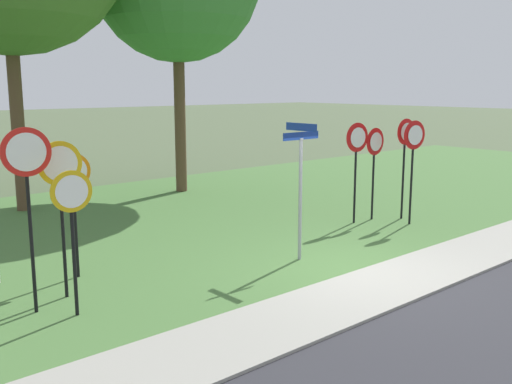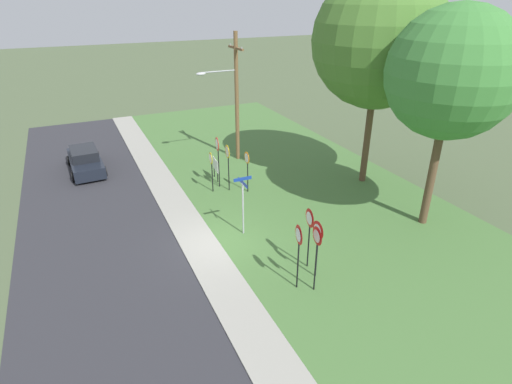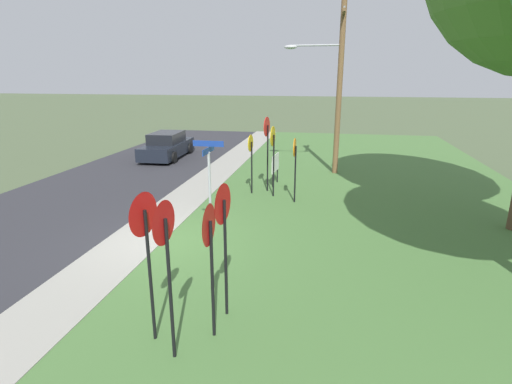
{
  "view_description": "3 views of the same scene",
  "coord_description": "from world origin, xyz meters",
  "px_view_note": "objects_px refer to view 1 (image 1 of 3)",
  "views": [
    {
      "loc": [
        -8.42,
        -6.67,
        3.49
      ],
      "look_at": [
        -0.17,
        2.71,
        1.2
      ],
      "focal_mm": 40.97,
      "sensor_mm": 36.0,
      "label": 1
    },
    {
      "loc": [
        14.27,
        -4.83,
        9.77
      ],
      "look_at": [
        -0.48,
        1.98,
        1.85
      ],
      "focal_mm": 28.89,
      "sensor_mm": 36.0,
      "label": 2
    },
    {
      "loc": [
        9.4,
        4.35,
        4.37
      ],
      "look_at": [
        -0.09,
        2.54,
        1.53
      ],
      "focal_mm": 27.95,
      "sensor_mm": 36.0,
      "label": 3
    }
  ],
  "objects_px": {
    "yield_sign_far_left": "(414,147)",
    "stop_sign_near_right": "(74,190)",
    "yield_sign_near_left": "(406,145)",
    "stop_sign_far_center": "(61,185)",
    "stop_sign_near_left": "(72,213)",
    "street_name_post": "(300,179)",
    "stop_sign_far_left": "(28,179)",
    "yield_sign_near_right": "(357,149)",
    "yield_sign_far_right": "(375,152)"
  },
  "relations": [
    {
      "from": "stop_sign_near_right",
      "to": "yield_sign_near_right",
      "type": "relative_size",
      "value": 0.89
    },
    {
      "from": "street_name_post",
      "to": "stop_sign_far_left",
      "type": "bearing_deg",
      "value": 172.21
    },
    {
      "from": "stop_sign_near_left",
      "to": "yield_sign_near_right",
      "type": "relative_size",
      "value": 0.88
    },
    {
      "from": "stop_sign_near_left",
      "to": "stop_sign_far_left",
      "type": "distance_m",
      "value": 0.83
    },
    {
      "from": "yield_sign_near_left",
      "to": "yield_sign_near_right",
      "type": "bearing_deg",
      "value": 163.55
    },
    {
      "from": "yield_sign_near_left",
      "to": "yield_sign_far_left",
      "type": "distance_m",
      "value": 0.62
    },
    {
      "from": "yield_sign_far_left",
      "to": "yield_sign_far_right",
      "type": "bearing_deg",
      "value": 116.52
    },
    {
      "from": "stop_sign_far_center",
      "to": "yield_sign_near_left",
      "type": "distance_m",
      "value": 9.06
    },
    {
      "from": "yield_sign_near_left",
      "to": "stop_sign_near_left",
      "type": "bearing_deg",
      "value": -171.41
    },
    {
      "from": "street_name_post",
      "to": "stop_sign_far_center",
      "type": "bearing_deg",
      "value": 167.06
    },
    {
      "from": "yield_sign_near_right",
      "to": "street_name_post",
      "type": "relative_size",
      "value": 0.93
    },
    {
      "from": "stop_sign_near_left",
      "to": "yield_sign_near_left",
      "type": "relative_size",
      "value": 0.85
    },
    {
      "from": "yield_sign_near_right",
      "to": "yield_sign_far_left",
      "type": "xyz_separation_m",
      "value": [
        0.95,
        -1.02,
        0.04
      ]
    },
    {
      "from": "yield_sign_far_left",
      "to": "street_name_post",
      "type": "height_order",
      "value": "street_name_post"
    },
    {
      "from": "yield_sign_near_right",
      "to": "yield_sign_far_right",
      "type": "bearing_deg",
      "value": 2.94
    },
    {
      "from": "yield_sign_near_right",
      "to": "yield_sign_far_right",
      "type": "height_order",
      "value": "yield_sign_near_right"
    },
    {
      "from": "yield_sign_near_left",
      "to": "street_name_post",
      "type": "distance_m",
      "value": 4.7
    },
    {
      "from": "stop_sign_near_right",
      "to": "yield_sign_near_left",
      "type": "relative_size",
      "value": 0.87
    },
    {
      "from": "stop_sign_far_center",
      "to": "yield_sign_far_left",
      "type": "bearing_deg",
      "value": -0.39
    },
    {
      "from": "stop_sign_far_left",
      "to": "yield_sign_far_left",
      "type": "distance_m",
      "value": 9.33
    },
    {
      "from": "yield_sign_near_right",
      "to": "yield_sign_far_right",
      "type": "relative_size",
      "value": 1.07
    },
    {
      "from": "stop_sign_far_left",
      "to": "yield_sign_far_right",
      "type": "height_order",
      "value": "stop_sign_far_left"
    },
    {
      "from": "stop_sign_far_left",
      "to": "street_name_post",
      "type": "relative_size",
      "value": 1.05
    },
    {
      "from": "yield_sign_near_right",
      "to": "yield_sign_near_left",
      "type": "bearing_deg",
      "value": -14.13
    },
    {
      "from": "yield_sign_far_left",
      "to": "street_name_post",
      "type": "bearing_deg",
      "value": -166.01
    },
    {
      "from": "stop_sign_near_left",
      "to": "stop_sign_far_center",
      "type": "distance_m",
      "value": 0.93
    },
    {
      "from": "yield_sign_near_right",
      "to": "street_name_post",
      "type": "height_order",
      "value": "street_name_post"
    },
    {
      "from": "stop_sign_near_left",
      "to": "stop_sign_far_center",
      "type": "relative_size",
      "value": 0.86
    },
    {
      "from": "yield_sign_near_right",
      "to": "yield_sign_far_left",
      "type": "relative_size",
      "value": 0.98
    },
    {
      "from": "stop_sign_near_left",
      "to": "yield_sign_far_right",
      "type": "bearing_deg",
      "value": 11.91
    },
    {
      "from": "stop_sign_near_right",
      "to": "yield_sign_near_right",
      "type": "distance_m",
      "value": 7.18
    },
    {
      "from": "stop_sign_near_left",
      "to": "stop_sign_near_right",
      "type": "distance_m",
      "value": 1.88
    },
    {
      "from": "stop_sign_near_right",
      "to": "yield_sign_far_right",
      "type": "xyz_separation_m",
      "value": [
        7.81,
        -0.64,
        0.15
      ]
    },
    {
      "from": "yield_sign_near_left",
      "to": "yield_sign_far_left",
      "type": "relative_size",
      "value": 1.0
    },
    {
      "from": "yield_sign_far_right",
      "to": "street_name_post",
      "type": "xyz_separation_m",
      "value": [
        -3.98,
        -1.23,
        -0.13
      ]
    },
    {
      "from": "yield_sign_far_left",
      "to": "stop_sign_near_right",
      "type": "bearing_deg",
      "value": 179.21
    },
    {
      "from": "stop_sign_far_left",
      "to": "stop_sign_far_center",
      "type": "relative_size",
      "value": 1.1
    },
    {
      "from": "stop_sign_far_left",
      "to": "yield_sign_far_left",
      "type": "height_order",
      "value": "stop_sign_far_left"
    },
    {
      "from": "stop_sign_near_left",
      "to": "yield_sign_far_left",
      "type": "distance_m",
      "value": 8.9
    },
    {
      "from": "stop_sign_far_left",
      "to": "yield_sign_near_right",
      "type": "height_order",
      "value": "stop_sign_far_left"
    },
    {
      "from": "yield_sign_near_left",
      "to": "yield_sign_far_left",
      "type": "xyz_separation_m",
      "value": [
        -0.37,
        -0.5,
        0.0
      ]
    },
    {
      "from": "stop_sign_near_right",
      "to": "yield_sign_far_left",
      "type": "relative_size",
      "value": 0.87
    },
    {
      "from": "stop_sign_near_left",
      "to": "street_name_post",
      "type": "distance_m",
      "value": 4.63
    },
    {
      "from": "yield_sign_near_left",
      "to": "street_name_post",
      "type": "bearing_deg",
      "value": -165.73
    },
    {
      "from": "stop_sign_near_right",
      "to": "yield_sign_near_left",
      "type": "height_order",
      "value": "yield_sign_near_left"
    },
    {
      "from": "street_name_post",
      "to": "yield_sign_far_right",
      "type": "bearing_deg",
      "value": 17.23
    },
    {
      "from": "stop_sign_near_right",
      "to": "yield_sign_near_left",
      "type": "bearing_deg",
      "value": -5.56
    },
    {
      "from": "stop_sign_far_center",
      "to": "yield_sign_near_right",
      "type": "bearing_deg",
      "value": 6.51
    },
    {
      "from": "stop_sign_near_right",
      "to": "street_name_post",
      "type": "xyz_separation_m",
      "value": [
        3.83,
        -1.87,
        0.01
      ]
    },
    {
      "from": "yield_sign_far_right",
      "to": "yield_sign_far_left",
      "type": "bearing_deg",
      "value": -73.58
    }
  ]
}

